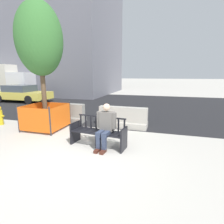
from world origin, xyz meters
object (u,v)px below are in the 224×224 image
object	(u,v)px
street_bench	(98,133)
construction_fence	(46,116)
jersey_barrier_centre	(123,119)
fire_hydrant	(0,116)
jersey_barrier_left	(64,114)
delivery_truck	(2,79)
street_tree	(40,40)
car_taxi_near	(22,93)
seated_person	(105,125)

from	to	relation	value
street_bench	construction_fence	xyz separation A→B (m)	(-2.62, 1.03, 0.13)
jersey_barrier_centre	fire_hydrant	world-z (taller)	jersey_barrier_centre
jersey_barrier_left	construction_fence	distance (m)	1.24
construction_fence	delivery_truck	xyz separation A→B (m)	(-10.65, 7.79, 1.16)
street_tree	car_taxi_near	bearing A→B (deg)	138.77
car_taxi_near	delivery_truck	distance (m)	4.83
seated_person	delivery_truck	bearing A→B (deg)	146.62
construction_fence	car_taxi_near	distance (m)	8.57
street_bench	street_tree	size ratio (longest dim) A/B	0.37
delivery_truck	fire_hydrant	xyz separation A→B (m)	(8.38, -7.86, -1.30)
jersey_barrier_left	construction_fence	bearing A→B (deg)	-93.15
jersey_barrier_left	street_tree	size ratio (longest dim) A/B	0.43
fire_hydrant	jersey_barrier_centre	bearing A→B (deg)	12.80
jersey_barrier_left	street_tree	bearing A→B (deg)	-93.15
jersey_barrier_left	fire_hydrant	distance (m)	2.67
jersey_barrier_centre	street_tree	xyz separation A→B (m)	(-2.89, -1.10, 3.03)
street_bench	delivery_truck	bearing A→B (deg)	146.37
car_taxi_near	fire_hydrant	xyz separation A→B (m)	(4.18, -5.72, -0.28)
street_bench	street_tree	distance (m)	4.10
street_tree	fire_hydrant	xyz separation A→B (m)	(-2.27, -0.07, -2.99)
street_tree	jersey_barrier_centre	bearing A→B (deg)	20.89
street_bench	jersey_barrier_centre	size ratio (longest dim) A/B	0.86
car_taxi_near	delivery_truck	world-z (taller)	delivery_truck
street_bench	construction_fence	bearing A→B (deg)	158.52
jersey_barrier_left	delivery_truck	distance (m)	12.64
street_tree	construction_fence	distance (m)	2.85
street_bench	jersey_barrier_left	distance (m)	3.40
car_taxi_near	construction_fence	bearing A→B (deg)	-41.23
jersey_barrier_centre	street_bench	bearing A→B (deg)	-97.30
car_taxi_near	fire_hydrant	world-z (taller)	car_taxi_near
jersey_barrier_centre	street_tree	size ratio (longest dim) A/B	0.43
construction_fence	delivery_truck	size ratio (longest dim) A/B	0.21
jersey_barrier_centre	car_taxi_near	xyz separation A→B (m)	(-9.34, 4.55, 0.33)
street_tree	delivery_truck	bearing A→B (deg)	143.80
street_tree	fire_hydrant	distance (m)	3.75
jersey_barrier_centre	construction_fence	size ratio (longest dim) A/B	1.41
street_bench	car_taxi_near	distance (m)	11.26
seated_person	jersey_barrier_left	xyz separation A→B (m)	(-2.81, 2.34, -0.35)
construction_fence	fire_hydrant	size ratio (longest dim) A/B	1.74
fire_hydrant	car_taxi_near	bearing A→B (deg)	126.14
fire_hydrant	street_tree	bearing A→B (deg)	1.74
construction_fence	seated_person	bearing A→B (deg)	-21.25
street_bench	fire_hydrant	size ratio (longest dim) A/B	2.12
construction_fence	delivery_truck	world-z (taller)	delivery_truck
jersey_barrier_left	street_tree	world-z (taller)	street_tree
seated_person	jersey_barrier_left	bearing A→B (deg)	140.19
car_taxi_near	fire_hydrant	bearing A→B (deg)	-53.86
street_bench	jersey_barrier_centre	xyz separation A→B (m)	(0.27, 2.13, -0.06)
construction_fence	car_taxi_near	size ratio (longest dim) A/B	0.31
seated_person	car_taxi_near	xyz separation A→B (m)	(-9.32, 6.77, -0.02)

